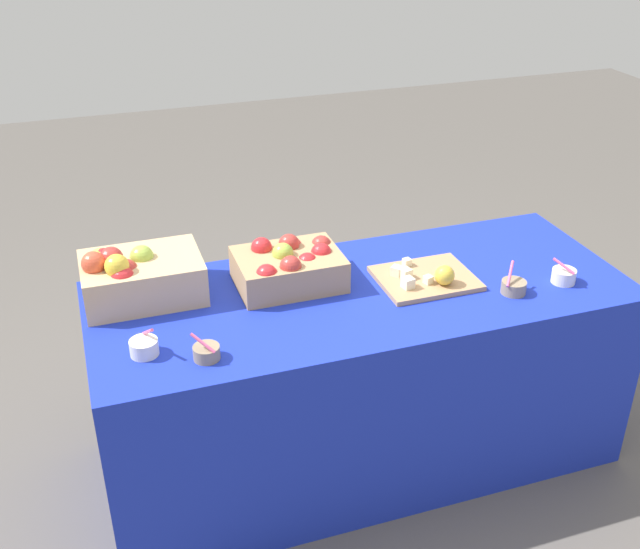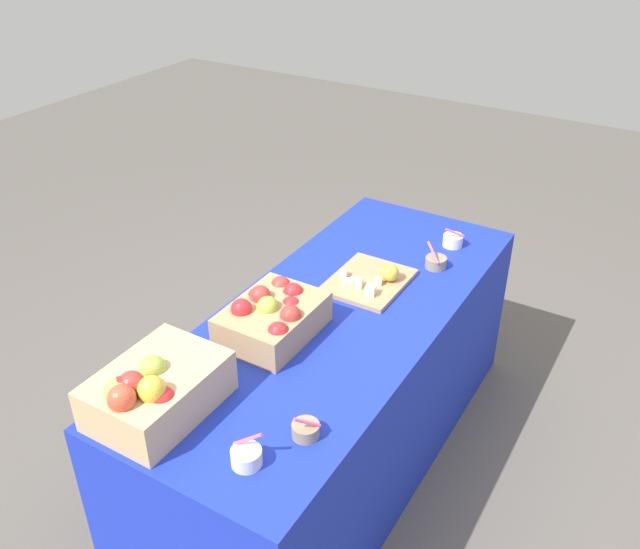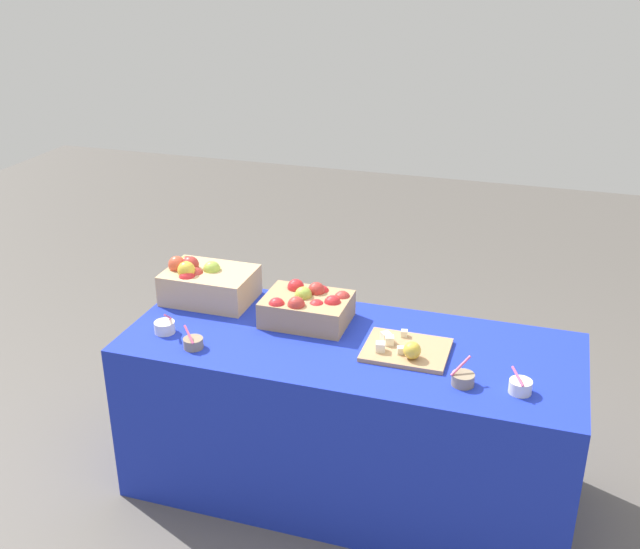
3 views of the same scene
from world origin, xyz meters
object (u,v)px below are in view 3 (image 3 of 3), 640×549
at_px(sample_bowl_near, 193,343).
at_px(sample_bowl_mid, 520,386).
at_px(apple_crate_middle, 308,307).
at_px(cutting_board_front, 406,349).
at_px(sample_bowl_far, 165,327).
at_px(sample_bowl_extra, 463,379).
at_px(apple_crate_left, 206,282).

relative_size(sample_bowl_near, sample_bowl_mid, 0.99).
height_order(sample_bowl_near, sample_bowl_mid, same).
xyz_separation_m(apple_crate_middle, cutting_board_front, (0.47, -0.15, -0.05)).
bearing_deg(sample_bowl_far, cutting_board_front, 7.68).
bearing_deg(sample_bowl_mid, cutting_board_front, 161.07).
xyz_separation_m(cutting_board_front, sample_bowl_extra, (0.25, -0.17, 0.01)).
bearing_deg(apple_crate_middle, cutting_board_front, -17.57).
distance_m(apple_crate_left, sample_bowl_near, 0.47).
relative_size(apple_crate_middle, sample_bowl_extra, 3.58).
bearing_deg(cutting_board_front, sample_bowl_near, -165.32).
distance_m(cutting_board_front, sample_bowl_near, 0.87).
height_order(sample_bowl_mid, sample_bowl_far, sample_bowl_far).
relative_size(apple_crate_middle, sample_bowl_far, 3.38).
bearing_deg(sample_bowl_far, sample_bowl_near, -25.43).
bearing_deg(apple_crate_left, sample_bowl_near, -71.12).
height_order(apple_crate_left, apple_crate_middle, apple_crate_left).
xyz_separation_m(apple_crate_middle, sample_bowl_mid, (0.93, -0.31, -0.04)).
bearing_deg(sample_bowl_extra, apple_crate_left, 162.81).
xyz_separation_m(sample_bowl_mid, sample_bowl_far, (-1.48, 0.02, 0.00)).
relative_size(apple_crate_middle, cutting_board_front, 1.08).
bearing_deg(sample_bowl_extra, sample_bowl_mid, 2.36).
height_order(apple_crate_middle, sample_bowl_extra, apple_crate_middle).
xyz_separation_m(apple_crate_middle, sample_bowl_extra, (0.72, -0.31, -0.05)).
xyz_separation_m(apple_crate_left, cutting_board_front, (0.99, -0.22, -0.07)).
relative_size(sample_bowl_mid, sample_bowl_far, 0.87).
relative_size(apple_crate_middle, sample_bowl_near, 3.91).
bearing_deg(sample_bowl_far, sample_bowl_extra, -1.36).
bearing_deg(sample_bowl_mid, apple_crate_left, 165.49).
distance_m(apple_crate_left, sample_bowl_extra, 1.30).
bearing_deg(sample_bowl_mid, sample_bowl_far, 179.17).
relative_size(apple_crate_left, apple_crate_middle, 1.09).
height_order(sample_bowl_near, sample_bowl_extra, sample_bowl_extra).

